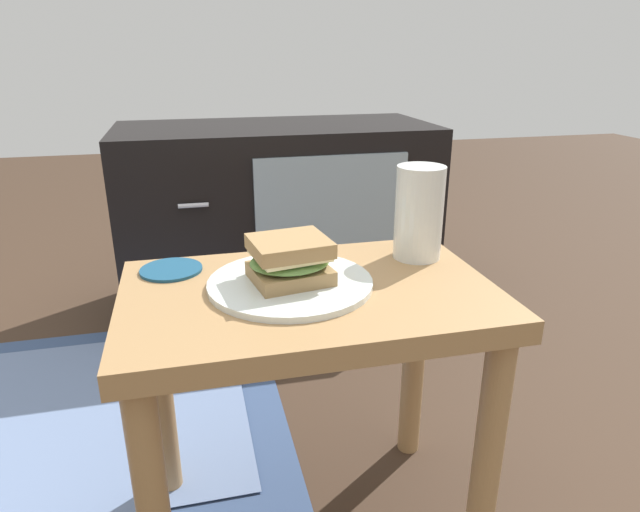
% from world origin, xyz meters
% --- Properties ---
extents(side_table, '(0.56, 0.36, 0.46)m').
position_xyz_m(side_table, '(0.00, 0.00, 0.37)').
color(side_table, '#A37A4C').
rests_on(side_table, ground).
extents(tv_cabinet, '(0.96, 0.46, 0.58)m').
position_xyz_m(tv_cabinet, '(0.11, 0.95, 0.29)').
color(tv_cabinet, black).
rests_on(tv_cabinet, ground).
extents(area_rug, '(0.96, 0.82, 0.01)m').
position_xyz_m(area_rug, '(-0.47, 0.42, 0.00)').
color(area_rug, '#384C72').
rests_on(area_rug, ground).
extents(plate, '(0.25, 0.25, 0.01)m').
position_xyz_m(plate, '(-0.03, 0.01, 0.47)').
color(plate, silver).
rests_on(plate, side_table).
extents(sandwich_front, '(0.14, 0.13, 0.07)m').
position_xyz_m(sandwich_front, '(-0.03, 0.01, 0.50)').
color(sandwich_front, '#9E7A4C').
rests_on(sandwich_front, plate).
extents(beer_glass, '(0.08, 0.08, 0.16)m').
position_xyz_m(beer_glass, '(0.21, 0.09, 0.54)').
color(beer_glass, silver).
rests_on(beer_glass, side_table).
extents(coaster, '(0.10, 0.10, 0.01)m').
position_xyz_m(coaster, '(-0.20, 0.12, 0.46)').
color(coaster, navy).
rests_on(coaster, side_table).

